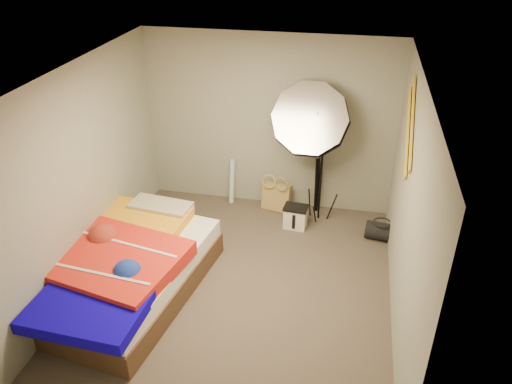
% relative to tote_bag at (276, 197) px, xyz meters
% --- Properties ---
extents(floor, '(4.00, 4.00, 0.00)m').
position_rel_tote_bag_xyz_m(floor, '(-0.16, -1.80, -0.21)').
color(floor, '#4E453C').
rests_on(floor, ground).
extents(ceiling, '(4.00, 4.00, 0.00)m').
position_rel_tote_bag_xyz_m(ceiling, '(-0.16, -1.80, 2.29)').
color(ceiling, silver).
rests_on(ceiling, wall_back).
extents(wall_back, '(3.50, 0.00, 3.50)m').
position_rel_tote_bag_xyz_m(wall_back, '(-0.16, 0.20, 1.04)').
color(wall_back, gray).
rests_on(wall_back, floor).
extents(wall_front, '(3.50, 0.00, 3.50)m').
position_rel_tote_bag_xyz_m(wall_front, '(-0.16, -3.80, 1.04)').
color(wall_front, gray).
rests_on(wall_front, floor).
extents(wall_left, '(0.00, 4.00, 4.00)m').
position_rel_tote_bag_xyz_m(wall_left, '(-1.91, -1.80, 1.04)').
color(wall_left, gray).
rests_on(wall_left, floor).
extents(wall_right, '(0.00, 4.00, 4.00)m').
position_rel_tote_bag_xyz_m(wall_right, '(1.59, -1.80, 1.04)').
color(wall_right, gray).
rests_on(wall_right, floor).
extents(tote_bag, '(0.45, 0.27, 0.43)m').
position_rel_tote_bag_xyz_m(tote_bag, '(0.00, 0.00, 0.00)').
color(tote_bag, tan).
rests_on(tote_bag, floor).
extents(wrapping_roll, '(0.09, 0.19, 0.67)m').
position_rel_tote_bag_xyz_m(wrapping_roll, '(-0.69, 0.10, 0.12)').
color(wrapping_roll, '#64A8CF').
rests_on(wrapping_roll, floor).
extents(camera_case, '(0.32, 0.24, 0.30)m').
position_rel_tote_bag_xyz_m(camera_case, '(0.34, -0.42, -0.06)').
color(camera_case, silver).
rests_on(camera_case, floor).
extents(duffel_bag, '(0.43, 0.30, 0.24)m').
position_rel_tote_bag_xyz_m(duffel_bag, '(1.49, -0.48, -0.09)').
color(duffel_bag, black).
rests_on(duffel_bag, floor).
extents(wall_stripe_upper, '(0.02, 0.91, 0.78)m').
position_rel_tote_bag_xyz_m(wall_stripe_upper, '(1.57, -1.20, 1.74)').
color(wall_stripe_upper, gold).
rests_on(wall_stripe_upper, wall_right).
extents(wall_stripe_lower, '(0.02, 0.91, 0.78)m').
position_rel_tote_bag_xyz_m(wall_stripe_lower, '(1.57, -0.95, 1.54)').
color(wall_stripe_lower, gold).
rests_on(wall_stripe_lower, wall_right).
extents(bed, '(1.85, 2.50, 0.65)m').
position_rel_tote_bag_xyz_m(bed, '(-1.42, -2.13, 0.11)').
color(bed, '#4E3422').
rests_on(bed, floor).
extents(photo_umbrella, '(1.23, 0.94, 2.12)m').
position_rel_tote_bag_xyz_m(photo_umbrella, '(0.45, -0.24, 1.31)').
color(photo_umbrella, black).
rests_on(photo_umbrella, floor).
extents(camera_tripod, '(0.08, 0.08, 1.30)m').
position_rel_tote_bag_xyz_m(camera_tripod, '(0.57, 0.07, 0.53)').
color(camera_tripod, black).
rests_on(camera_tripod, floor).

